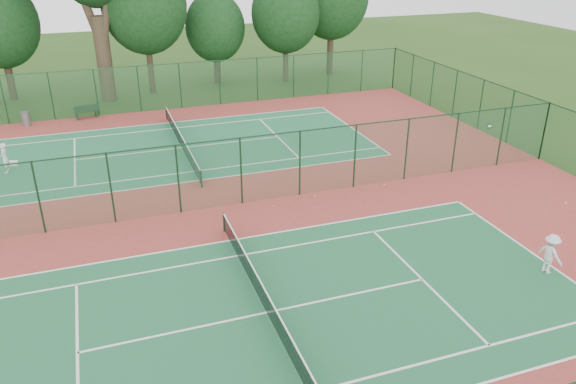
% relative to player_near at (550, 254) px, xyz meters
% --- Properties ---
extents(ground, '(120.00, 120.00, 0.00)m').
position_rel_player_near_xyz_m(ground, '(-11.38, 10.18, -0.86)').
color(ground, '#264716').
rests_on(ground, ground).
extents(red_pad, '(40.00, 36.00, 0.01)m').
position_rel_player_near_xyz_m(red_pad, '(-11.38, 10.18, -0.85)').
color(red_pad, maroon).
rests_on(red_pad, ground).
extents(court_near, '(23.77, 10.97, 0.01)m').
position_rel_player_near_xyz_m(court_near, '(-11.38, 1.18, -0.84)').
color(court_near, '#1E5F39').
rests_on(court_near, red_pad).
extents(court_far, '(23.77, 10.97, 0.01)m').
position_rel_player_near_xyz_m(court_far, '(-11.38, 19.18, -0.84)').
color(court_far, '#216A43').
rests_on(court_far, red_pad).
extents(fence_north, '(40.00, 0.09, 3.50)m').
position_rel_player_near_xyz_m(fence_north, '(-11.38, 28.18, 0.90)').
color(fence_north, '#1A502B').
rests_on(fence_north, ground).
extents(fence_east, '(0.09, 36.00, 3.50)m').
position_rel_player_near_xyz_m(fence_east, '(8.62, 10.18, 0.90)').
color(fence_east, '#174729').
rests_on(fence_east, ground).
extents(fence_divider, '(40.00, 0.09, 3.50)m').
position_rel_player_near_xyz_m(fence_divider, '(-11.38, 10.18, 0.90)').
color(fence_divider, '#184A28').
rests_on(fence_divider, ground).
extents(tennis_net_near, '(0.10, 12.90, 0.97)m').
position_rel_player_near_xyz_m(tennis_net_near, '(-11.38, 1.18, -0.31)').
color(tennis_net_near, '#163E25').
rests_on(tennis_net_near, ground).
extents(tennis_net_far, '(0.10, 12.90, 0.97)m').
position_rel_player_near_xyz_m(tennis_net_far, '(-11.38, 19.18, -0.31)').
color(tennis_net_far, '#123219').
rests_on(tennis_net_far, ground).
extents(player_near, '(0.80, 1.17, 1.68)m').
position_rel_player_near_xyz_m(player_near, '(0.00, 0.00, 0.00)').
color(player_near, silver).
rests_on(player_near, court_near).
extents(player_far, '(0.43, 0.63, 1.70)m').
position_rel_player_near_xyz_m(player_far, '(-21.40, 18.51, 0.01)').
color(player_far, silver).
rests_on(player_far, court_far).
extents(trash_bin, '(0.73, 0.73, 1.02)m').
position_rel_player_near_xyz_m(trash_bin, '(-20.92, 27.23, -0.34)').
color(trash_bin, slate).
rests_on(trash_bin, red_pad).
extents(bench, '(1.75, 0.82, 1.04)m').
position_rel_player_near_xyz_m(bench, '(-16.86, 27.68, -0.31)').
color(bench, black).
rests_on(bench, red_pad).
extents(kit_bag, '(0.75, 0.42, 0.27)m').
position_rel_player_near_xyz_m(kit_bag, '(-21.26, 19.52, -0.72)').
color(kit_bag, white).
rests_on(kit_bag, red_pad).
extents(stray_ball_a, '(0.08, 0.08, 0.08)m').
position_rel_player_near_xyz_m(stray_ball_a, '(-6.12, 9.66, -0.81)').
color(stray_ball_a, '#B2D230').
rests_on(stray_ball_a, red_pad).
extents(stray_ball_b, '(0.08, 0.08, 0.08)m').
position_rel_player_near_xyz_m(stray_ball_b, '(-2.05, 9.76, -0.81)').
color(stray_ball_b, '#DAED37').
rests_on(stray_ball_b, red_pad).
extents(stray_ball_c, '(0.07, 0.07, 0.07)m').
position_rel_player_near_xyz_m(stray_ball_c, '(-8.51, 9.23, -0.81)').
color(stray_ball_c, gold).
rests_on(stray_ball_c, red_pad).
extents(evergreen_row, '(39.00, 5.00, 12.00)m').
position_rel_player_near_xyz_m(evergreen_row, '(-10.88, 34.43, -0.86)').
color(evergreen_row, black).
rests_on(evergreen_row, ground).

